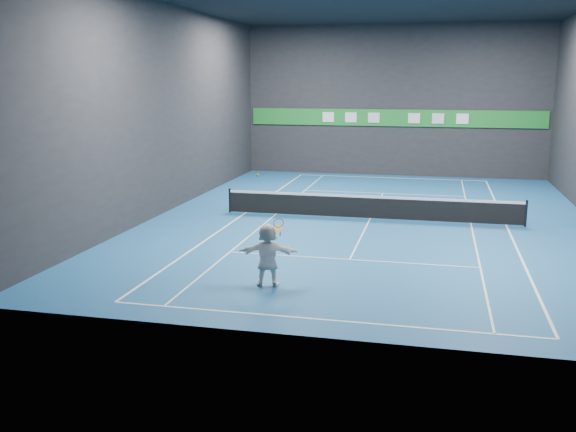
% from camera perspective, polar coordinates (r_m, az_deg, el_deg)
% --- Properties ---
extents(ground, '(26.00, 26.00, 0.00)m').
position_cam_1_polar(ground, '(27.27, 7.30, -0.26)').
color(ground, '#185187').
rests_on(ground, ground).
extents(wall_back, '(18.00, 0.10, 9.00)m').
position_cam_1_polar(wall_back, '(39.64, 9.45, 10.05)').
color(wall_back, '#232326').
rests_on(wall_back, ground).
extents(wall_front, '(18.00, 0.10, 9.00)m').
position_cam_1_polar(wall_front, '(13.84, 2.20, 6.79)').
color(wall_front, '#232326').
rests_on(wall_front, ground).
extents(wall_left, '(0.10, 26.00, 9.00)m').
position_cam_1_polar(wall_left, '(28.98, -10.68, 9.33)').
color(wall_left, '#232326').
rests_on(wall_left, ground).
extents(baseline_near, '(10.98, 0.08, 0.01)m').
position_cam_1_polar(baseline_near, '(15.95, 2.83, -9.15)').
color(baseline_near, white).
rests_on(baseline_near, ground).
extents(baseline_far, '(10.98, 0.08, 0.01)m').
position_cam_1_polar(baseline_far, '(38.94, 9.11, 3.38)').
color(baseline_far, white).
rests_on(baseline_far, ground).
extents(sideline_doubles_left, '(0.08, 23.78, 0.01)m').
position_cam_1_polar(sideline_doubles_left, '(28.33, -3.81, 0.28)').
color(sideline_doubles_left, white).
rests_on(sideline_doubles_left, ground).
extents(sideline_doubles_right, '(0.08, 23.78, 0.01)m').
position_cam_1_polar(sideline_doubles_right, '(27.30, 18.84, -0.80)').
color(sideline_doubles_right, white).
rests_on(sideline_doubles_right, ground).
extents(sideline_singles_left, '(0.06, 23.78, 0.01)m').
position_cam_1_polar(sideline_singles_left, '(27.97, -1.10, 0.15)').
color(sideline_singles_left, white).
rests_on(sideline_singles_left, ground).
extents(sideline_singles_right, '(0.06, 23.78, 0.01)m').
position_cam_1_polar(sideline_singles_right, '(27.19, 15.95, -0.67)').
color(sideline_singles_right, white).
rests_on(sideline_singles_right, ground).
extents(service_line_near, '(8.23, 0.06, 0.01)m').
position_cam_1_polar(service_line_near, '(21.10, 5.50, -3.86)').
color(service_line_near, white).
rests_on(service_line_near, ground).
extents(service_line_far, '(8.23, 0.06, 0.01)m').
position_cam_1_polar(service_line_far, '(33.53, 8.43, 2.01)').
color(service_line_far, white).
rests_on(service_line_far, ground).
extents(center_service_line, '(0.06, 12.80, 0.01)m').
position_cam_1_polar(center_service_line, '(27.27, 7.30, -0.26)').
color(center_service_line, white).
rests_on(center_service_line, ground).
extents(player, '(1.75, 0.79, 1.82)m').
position_cam_1_polar(player, '(18.18, -1.82, -3.45)').
color(player, white).
rests_on(player, ground).
extents(tennis_ball, '(0.07, 0.07, 0.07)m').
position_cam_1_polar(tennis_ball, '(17.82, -2.72, 3.64)').
color(tennis_ball, '#CEFB29').
rests_on(tennis_ball, player).
extents(tennis_net, '(12.50, 0.10, 1.07)m').
position_cam_1_polar(tennis_net, '(27.16, 7.33, 0.85)').
color(tennis_net, black).
rests_on(tennis_net, ground).
extents(sponsor_banner, '(17.64, 0.11, 1.00)m').
position_cam_1_polar(sponsor_banner, '(39.62, 9.39, 8.60)').
color(sponsor_banner, '#1C832B').
rests_on(sponsor_banner, wall_back).
extents(tennis_racket, '(0.43, 0.32, 0.67)m').
position_cam_1_polar(tennis_racket, '(17.94, -0.88, -0.86)').
color(tennis_racket, '#B1121E').
rests_on(tennis_racket, player).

